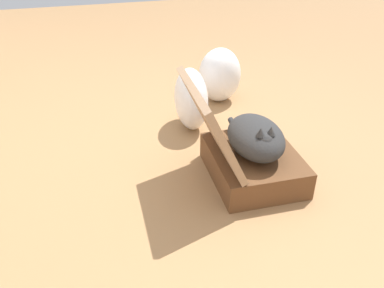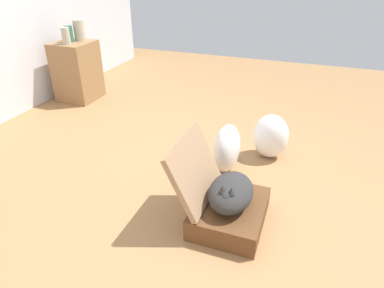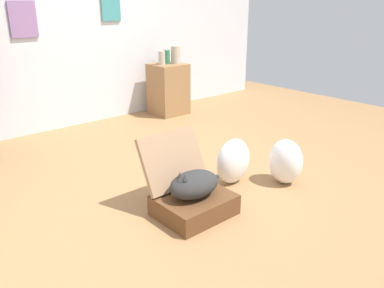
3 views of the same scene
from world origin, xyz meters
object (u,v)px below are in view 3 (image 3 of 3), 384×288
(plastic_bag_clear, at_px, (286,162))
(side_table, at_px, (168,89))
(suitcase_base, at_px, (194,205))
(vase_tall, at_px, (162,58))
(cat, at_px, (194,184))
(vase_round, at_px, (166,57))
(plastic_bag_white, at_px, (233,161))
(vase_short, at_px, (176,55))

(plastic_bag_clear, xyz_separation_m, side_table, (0.61, 2.46, 0.15))
(suitcase_base, relative_size, vase_tall, 2.94)
(cat, bearing_deg, vase_round, 56.32)
(cat, distance_m, vase_tall, 2.80)
(suitcase_base, xyz_separation_m, plastic_bag_white, (0.62, 0.19, 0.13))
(plastic_bag_white, distance_m, plastic_bag_clear, 0.46)
(vase_tall, height_order, vase_round, same)
(plastic_bag_white, bearing_deg, vase_round, 66.33)
(side_table, xyz_separation_m, vase_short, (0.11, -0.03, 0.47))
(vase_short, bearing_deg, vase_round, 152.06)
(plastic_bag_white, relative_size, vase_tall, 2.20)
(plastic_bag_white, distance_m, vase_round, 2.45)
(plastic_bag_white, relative_size, side_table, 0.58)
(plastic_bag_white, height_order, side_table, side_table)
(suitcase_base, relative_size, cat, 1.11)
(plastic_bag_white, bearing_deg, plastic_bag_clear, -41.38)
(cat, height_order, plastic_bag_clear, plastic_bag_clear)
(vase_short, height_order, vase_round, vase_short)
(cat, xyz_separation_m, plastic_bag_clear, (0.97, -0.11, -0.05))
(cat, height_order, plastic_bag_white, plastic_bag_white)
(plastic_bag_clear, height_order, side_table, side_table)
(cat, relative_size, plastic_bag_white, 1.20)
(suitcase_base, distance_m, plastic_bag_white, 0.66)
(plastic_bag_clear, relative_size, vase_round, 2.18)
(plastic_bag_clear, bearing_deg, plastic_bag_white, 138.62)
(vase_tall, distance_m, vase_round, 0.12)
(cat, bearing_deg, vase_short, 53.78)
(plastic_bag_clear, bearing_deg, vase_short, 73.30)
(vase_tall, bearing_deg, side_table, 8.80)
(vase_tall, bearing_deg, cat, -122.24)
(cat, relative_size, vase_tall, 2.65)
(plastic_bag_white, relative_size, plastic_bag_clear, 1.01)
(cat, bearing_deg, plastic_bag_white, 16.96)
(vase_tall, xyz_separation_m, vase_short, (0.22, -0.02, 0.03))
(plastic_bag_white, height_order, vase_short, vase_short)
(plastic_bag_clear, xyz_separation_m, vase_short, (0.73, 2.42, 0.62))
(suitcase_base, bearing_deg, cat, 174.84)
(cat, xyz_separation_m, plastic_bag_white, (0.62, 0.19, -0.05))
(side_table, relative_size, vase_tall, 3.81)
(vase_tall, bearing_deg, plastic_bag_clear, -101.63)
(vase_tall, bearing_deg, vase_round, 21.12)
(suitcase_base, xyz_separation_m, cat, (-0.00, 0.00, 0.17))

